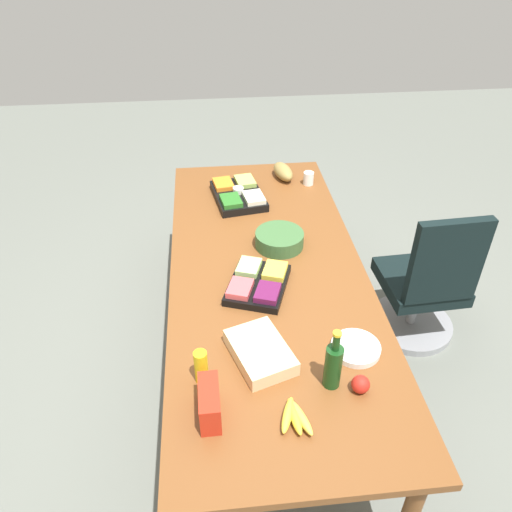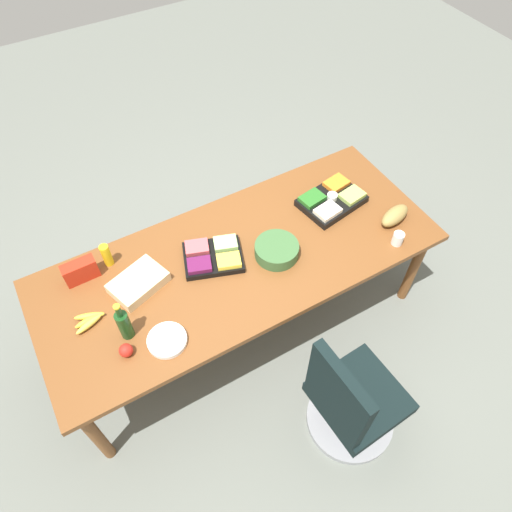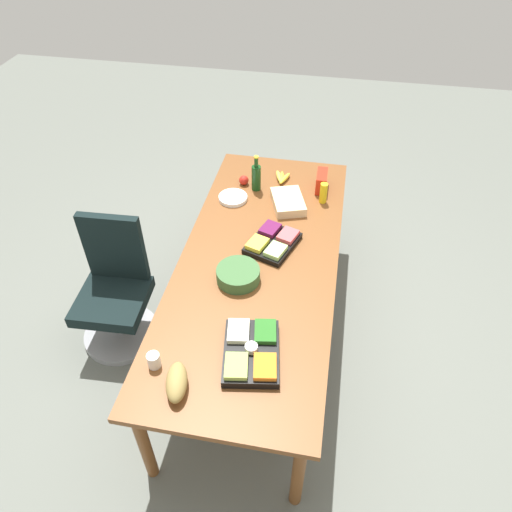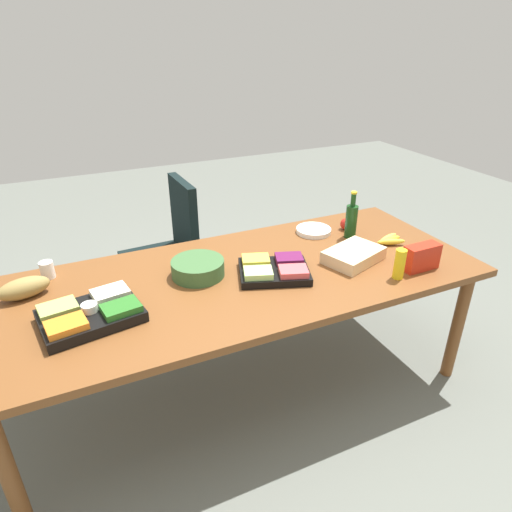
{
  "view_description": "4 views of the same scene",
  "coord_description": "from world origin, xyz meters",
  "px_view_note": "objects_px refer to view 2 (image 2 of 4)",
  "views": [
    {
      "loc": [
        2.12,
        -0.29,
        2.42
      ],
      "look_at": [
        -0.1,
        -0.05,
        0.78
      ],
      "focal_mm": 35.28,
      "sensor_mm": 36.0,
      "label": 1
    },
    {
      "loc": [
        0.81,
        1.63,
        3.12
      ],
      "look_at": [
        -0.06,
        0.1,
        0.85
      ],
      "focal_mm": 33.34,
      "sensor_mm": 36.0,
      "label": 2
    },
    {
      "loc": [
        -2.31,
        -0.41,
        2.94
      ],
      "look_at": [
        -0.02,
        0.02,
        0.8
      ],
      "focal_mm": 33.71,
      "sensor_mm": 36.0,
      "label": 3
    },
    {
      "loc": [
        -0.79,
        -1.89,
        1.91
      ],
      "look_at": [
        0.09,
        0.02,
        0.84
      ],
      "focal_mm": 31.19,
      "sensor_mm": 36.0,
      "label": 4
    }
  ],
  "objects_px": {
    "sheet_cake": "(138,283)",
    "chip_bag_red": "(80,271)",
    "wine_bottle": "(124,324)",
    "apple_red": "(126,350)",
    "bread_loaf": "(395,216)",
    "salad_bowl": "(277,250)",
    "veggie_tray": "(332,200)",
    "conference_table": "(240,264)",
    "office_chair": "(351,405)",
    "paper_cup": "(398,239)",
    "banana_bunch": "(89,320)",
    "paper_plate_stack": "(167,340)",
    "mustard_bottle": "(107,255)",
    "fruit_platter": "(213,256)"
  },
  "relations": [
    {
      "from": "conference_table",
      "to": "sheet_cake",
      "type": "bearing_deg",
      "value": -10.03
    },
    {
      "from": "chip_bag_red",
      "to": "bread_loaf",
      "type": "relative_size",
      "value": 0.83
    },
    {
      "from": "salad_bowl",
      "to": "paper_cup",
      "type": "bearing_deg",
      "value": 156.94
    },
    {
      "from": "conference_table",
      "to": "fruit_platter",
      "type": "relative_size",
      "value": 5.89
    },
    {
      "from": "salad_bowl",
      "to": "fruit_platter",
      "type": "height_order",
      "value": "salad_bowl"
    },
    {
      "from": "banana_bunch",
      "to": "wine_bottle",
      "type": "relative_size",
      "value": 0.65
    },
    {
      "from": "paper_plate_stack",
      "to": "bread_loaf",
      "type": "bearing_deg",
      "value": -177.29
    },
    {
      "from": "sheet_cake",
      "to": "wine_bottle",
      "type": "bearing_deg",
      "value": 57.99
    },
    {
      "from": "chip_bag_red",
      "to": "paper_cup",
      "type": "relative_size",
      "value": 2.22
    },
    {
      "from": "sheet_cake",
      "to": "banana_bunch",
      "type": "distance_m",
      "value": 0.35
    },
    {
      "from": "mustard_bottle",
      "to": "bread_loaf",
      "type": "xyz_separation_m",
      "value": [
        -1.76,
        0.6,
        -0.03
      ]
    },
    {
      "from": "conference_table",
      "to": "salad_bowl",
      "type": "distance_m",
      "value": 0.26
    },
    {
      "from": "salad_bowl",
      "to": "mustard_bottle",
      "type": "xyz_separation_m",
      "value": [
        0.94,
        -0.46,
        0.04
      ]
    },
    {
      "from": "paper_cup",
      "to": "bread_loaf",
      "type": "height_order",
      "value": "bread_loaf"
    },
    {
      "from": "veggie_tray",
      "to": "paper_plate_stack",
      "type": "xyz_separation_m",
      "value": [
        1.4,
        0.42,
        -0.02
      ]
    },
    {
      "from": "office_chair",
      "to": "fruit_platter",
      "type": "bearing_deg",
      "value": -73.14
    },
    {
      "from": "conference_table",
      "to": "chip_bag_red",
      "type": "height_order",
      "value": "chip_bag_red"
    },
    {
      "from": "mustard_bottle",
      "to": "chip_bag_red",
      "type": "distance_m",
      "value": 0.18
    },
    {
      "from": "office_chair",
      "to": "chip_bag_red",
      "type": "bearing_deg",
      "value": -51.53
    },
    {
      "from": "conference_table",
      "to": "salad_bowl",
      "type": "xyz_separation_m",
      "value": [
        -0.22,
        0.09,
        0.11
      ]
    },
    {
      "from": "apple_red",
      "to": "paper_plate_stack",
      "type": "xyz_separation_m",
      "value": [
        -0.22,
        0.04,
        -0.02
      ]
    },
    {
      "from": "veggie_tray",
      "to": "apple_red",
      "type": "distance_m",
      "value": 1.66
    },
    {
      "from": "bread_loaf",
      "to": "wine_bottle",
      "type": "distance_m",
      "value": 1.84
    },
    {
      "from": "sheet_cake",
      "to": "paper_cup",
      "type": "relative_size",
      "value": 3.56
    },
    {
      "from": "office_chair",
      "to": "veggie_tray",
      "type": "relative_size",
      "value": 2.13
    },
    {
      "from": "chip_bag_red",
      "to": "conference_table",
      "type": "bearing_deg",
      "value": 159.4
    },
    {
      "from": "conference_table",
      "to": "apple_red",
      "type": "relative_size",
      "value": 33.54
    },
    {
      "from": "conference_table",
      "to": "paper_plate_stack",
      "type": "relative_size",
      "value": 11.59
    },
    {
      "from": "conference_table",
      "to": "banana_bunch",
      "type": "distance_m",
      "value": 0.96
    },
    {
      "from": "paper_plate_stack",
      "to": "banana_bunch",
      "type": "bearing_deg",
      "value": -44.84
    },
    {
      "from": "conference_table",
      "to": "sheet_cake",
      "type": "xyz_separation_m",
      "value": [
        0.62,
        -0.11,
        0.1
      ]
    },
    {
      "from": "veggie_tray",
      "to": "sheet_cake",
      "type": "distance_m",
      "value": 1.4
    },
    {
      "from": "chip_bag_red",
      "to": "office_chair",
      "type": "bearing_deg",
      "value": 128.47
    },
    {
      "from": "sheet_cake",
      "to": "chip_bag_red",
      "type": "xyz_separation_m",
      "value": [
        0.27,
        -0.23,
        0.03
      ]
    },
    {
      "from": "conference_table",
      "to": "paper_cup",
      "type": "bearing_deg",
      "value": 156.86
    },
    {
      "from": "salad_bowl",
      "to": "chip_bag_red",
      "type": "distance_m",
      "value": 1.19
    },
    {
      "from": "chip_bag_red",
      "to": "wine_bottle",
      "type": "height_order",
      "value": "wine_bottle"
    },
    {
      "from": "banana_bunch",
      "to": "veggie_tray",
      "type": "bearing_deg",
      "value": -177.18
    },
    {
      "from": "fruit_platter",
      "to": "veggie_tray",
      "type": "bearing_deg",
      "value": -178.12
    },
    {
      "from": "chip_bag_red",
      "to": "mustard_bottle",
      "type": "bearing_deg",
      "value": -170.74
    },
    {
      "from": "veggie_tray",
      "to": "fruit_platter",
      "type": "xyz_separation_m",
      "value": [
        0.92,
        0.03,
        -0.0
      ]
    },
    {
      "from": "apple_red",
      "to": "paper_cup",
      "type": "relative_size",
      "value": 0.84
    },
    {
      "from": "mustard_bottle",
      "to": "bread_loaf",
      "type": "distance_m",
      "value": 1.86
    },
    {
      "from": "bread_loaf",
      "to": "sheet_cake",
      "type": "bearing_deg",
      "value": -11.78
    },
    {
      "from": "veggie_tray",
      "to": "mustard_bottle",
      "type": "bearing_deg",
      "value": -10.05
    },
    {
      "from": "salad_bowl",
      "to": "wine_bottle",
      "type": "bearing_deg",
      "value": 4.1
    },
    {
      "from": "mustard_bottle",
      "to": "sheet_cake",
      "type": "relative_size",
      "value": 0.51
    },
    {
      "from": "mustard_bottle",
      "to": "apple_red",
      "type": "xyz_separation_m",
      "value": [
        0.12,
        0.64,
        -0.04
      ]
    },
    {
      "from": "apple_red",
      "to": "bread_loaf",
      "type": "distance_m",
      "value": 1.88
    },
    {
      "from": "chip_bag_red",
      "to": "banana_bunch",
      "type": "distance_m",
      "value": 0.33
    }
  ]
}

